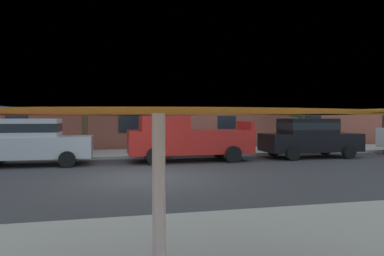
% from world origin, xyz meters
% --- Properties ---
extents(ground_plane, '(120.00, 120.00, 0.00)m').
position_xyz_m(ground_plane, '(0.00, 0.00, 0.00)').
color(ground_plane, '#38383A').
extents(sidewalk_far, '(56.00, 3.60, 0.12)m').
position_xyz_m(sidewalk_far, '(0.00, 6.80, 0.06)').
color(sidewalk_far, '#B2ADA3').
rests_on(sidewalk_far, ground).
extents(apartment_building, '(39.72, 12.08, 19.20)m').
position_xyz_m(apartment_building, '(0.00, 14.99, 9.60)').
color(apartment_building, '#934C3D').
rests_on(apartment_building, ground).
extents(sedan_silver, '(4.40, 1.98, 1.78)m').
position_xyz_m(sedan_silver, '(-3.95, 3.70, 0.95)').
color(sedan_silver, '#A8AAB2').
rests_on(sedan_silver, ground).
extents(pickup_red, '(5.10, 2.12, 2.20)m').
position_xyz_m(pickup_red, '(2.01, 3.70, 1.03)').
color(pickup_red, '#B21E19').
rests_on(pickup_red, ground).
extents(sedan_black, '(4.40, 1.98, 1.78)m').
position_xyz_m(sedan_black, '(7.83, 3.70, 0.95)').
color(sedan_black, black).
rests_on(sedan_black, ground).
extents(street_tree_middle, '(3.05, 3.05, 5.67)m').
position_xyz_m(street_tree_middle, '(-2.03, 7.14, 4.05)').
color(street_tree_middle, '#4C3823').
rests_on(street_tree_middle, ground).
extents(street_tree_right, '(2.59, 2.31, 4.18)m').
position_xyz_m(street_tree_right, '(9.25, 6.76, 3.00)').
color(street_tree_right, brown).
rests_on(street_tree_right, ground).
extents(patio_umbrella, '(4.03, 3.74, 2.33)m').
position_xyz_m(patio_umbrella, '(-0.77, -9.00, 2.05)').
color(patio_umbrella, silver).
rests_on(patio_umbrella, ground).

